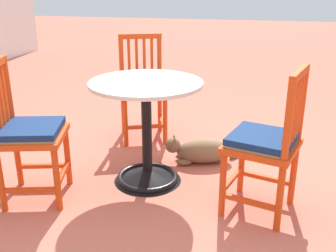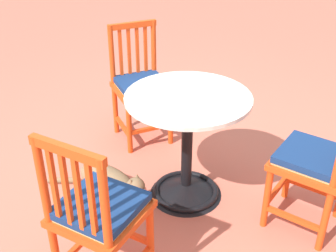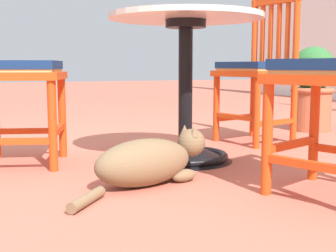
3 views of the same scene
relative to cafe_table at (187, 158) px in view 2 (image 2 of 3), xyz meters
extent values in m
plane|color=#BC604C|center=(-0.10, -0.18, -0.28)|extent=(24.00, 24.00, 0.00)
cone|color=black|center=(0.00, 0.00, -0.23)|extent=(0.48, 0.48, 0.10)
torus|color=black|center=(0.00, 0.00, -0.26)|extent=(0.44, 0.44, 0.04)
cylinder|color=black|center=(0.00, 0.00, 0.09)|extent=(0.07, 0.07, 0.66)
cylinder|color=black|center=(0.00, 0.00, 0.40)|extent=(0.20, 0.20, 0.04)
cylinder|color=silver|center=(0.00, 0.00, 0.43)|extent=(0.76, 0.76, 0.02)
cylinder|color=#D64214|center=(-0.17, 0.53, -0.06)|extent=(0.04, 0.04, 0.45)
cylinder|color=#D64214|center=(-0.49, 0.44, -0.06)|extent=(0.04, 0.04, 0.45)
cylinder|color=#D64214|center=(-0.25, 0.85, 0.17)|extent=(0.04, 0.04, 0.91)
cube|color=#D64214|center=(-0.21, 0.69, -0.14)|extent=(0.12, 0.34, 0.03)
cube|color=#D64214|center=(-0.54, 0.60, -0.14)|extent=(0.12, 0.34, 0.03)
cube|color=#D64214|center=(-0.33, 0.48, -0.11)|extent=(0.34, 0.12, 0.03)
cube|color=#D64214|center=(-0.37, 0.65, 0.15)|extent=(0.49, 0.49, 0.04)
cube|color=tan|center=(-0.37, 0.65, 0.17)|extent=(0.43, 0.43, 0.02)
cube|color=navy|center=(-0.37, 0.65, 0.20)|extent=(0.44, 0.44, 0.04)
cylinder|color=#D64214|center=(-0.33, -0.56, -0.06)|extent=(0.04, 0.04, 0.45)
cylinder|color=#D64214|center=(-0.01, -0.66, -0.06)|extent=(0.04, 0.04, 0.45)
cylinder|color=#D64214|center=(-0.43, -0.89, 0.17)|extent=(0.04, 0.04, 0.91)
cylinder|color=#D64214|center=(-0.10, -0.98, 0.17)|extent=(0.04, 0.04, 0.91)
cube|color=#D64214|center=(-0.38, -0.72, -0.14)|extent=(0.12, 0.33, 0.03)
cube|color=#D64214|center=(-0.06, -0.82, -0.14)|extent=(0.12, 0.33, 0.03)
cube|color=#D64214|center=(-0.17, -0.61, -0.11)|extent=(0.33, 0.12, 0.03)
cube|color=#D64214|center=(-0.22, -0.77, 0.15)|extent=(0.50, 0.50, 0.04)
cube|color=tan|center=(-0.22, -0.77, 0.17)|extent=(0.43, 0.43, 0.02)
cube|color=#D64214|center=(-0.37, -0.91, 0.40)|extent=(0.03, 0.03, 0.39)
cube|color=#D64214|center=(-0.30, -0.92, 0.40)|extent=(0.03, 0.03, 0.39)
cube|color=#D64214|center=(-0.23, -0.94, 0.40)|extent=(0.03, 0.03, 0.39)
cube|color=#D64214|center=(-0.17, -0.96, 0.40)|extent=(0.03, 0.03, 0.39)
cube|color=#D64214|center=(-0.27, -0.93, 0.61)|extent=(0.37, 0.14, 0.04)
cube|color=navy|center=(-0.22, -0.77, 0.20)|extent=(0.45, 0.45, 0.04)
cylinder|color=#D64214|center=(0.68, 0.03, -0.06)|extent=(0.04, 0.04, 0.45)
cylinder|color=#D64214|center=(0.56, 0.34, -0.06)|extent=(0.04, 0.04, 0.45)
cylinder|color=#D64214|center=(1.00, 0.15, 0.17)|extent=(0.04, 0.04, 0.91)
cylinder|color=#D64214|center=(0.87, 0.47, 0.17)|extent=(0.04, 0.04, 0.91)
cube|color=#D64214|center=(0.84, 0.09, -0.14)|extent=(0.33, 0.15, 0.03)
cube|color=#D64214|center=(0.62, 0.19, -0.11)|extent=(0.15, 0.33, 0.03)
cube|color=#D64214|center=(0.78, 0.25, 0.15)|extent=(0.52, 0.52, 0.04)
cube|color=tan|center=(0.78, 0.25, 0.17)|extent=(0.45, 0.45, 0.02)
cube|color=#D64214|center=(0.97, 0.22, 0.40)|extent=(0.03, 0.03, 0.39)
cube|color=#D64214|center=(0.95, 0.28, 0.40)|extent=(0.03, 0.03, 0.39)
cube|color=#D64214|center=(0.92, 0.34, 0.40)|extent=(0.03, 0.03, 0.39)
cube|color=#D64214|center=(0.90, 0.41, 0.40)|extent=(0.03, 0.03, 0.39)
cube|color=#D64214|center=(0.94, 0.31, 0.61)|extent=(0.17, 0.37, 0.04)
cube|color=navy|center=(0.78, 0.25, 0.20)|extent=(0.47, 0.47, 0.04)
ellipsoid|color=brown|center=(0.39, -0.36, -0.19)|extent=(0.31, 0.48, 0.19)
ellipsoid|color=silver|center=(0.36, -0.26, -0.20)|extent=(0.19, 0.21, 0.14)
sphere|color=brown|center=(0.32, -0.12, -0.13)|extent=(0.12, 0.12, 0.12)
ellipsoid|color=silver|center=(0.31, -0.07, -0.15)|extent=(0.06, 0.06, 0.04)
cone|color=brown|center=(0.30, -0.14, -0.08)|extent=(0.04, 0.04, 0.04)
cone|color=brown|center=(0.36, -0.12, -0.08)|extent=(0.04, 0.04, 0.04)
ellipsoid|color=brown|center=(0.29, -0.21, -0.26)|extent=(0.09, 0.13, 0.05)
ellipsoid|color=brown|center=(0.40, -0.18, -0.26)|extent=(0.09, 0.13, 0.05)
cylinder|color=brown|center=(0.57, -0.63, -0.26)|extent=(0.20, 0.17, 0.04)
camera|label=1|loc=(-2.48, -0.70, 1.09)|focal=42.94mm
camera|label=2|loc=(1.53, 1.67, 1.54)|focal=45.64mm
camera|label=3|loc=(2.11, -0.94, 0.19)|focal=49.34mm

